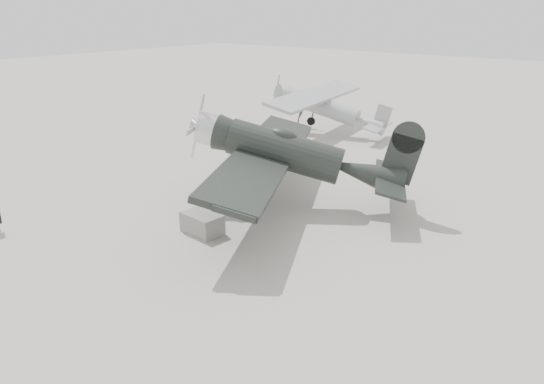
{
  "coord_description": "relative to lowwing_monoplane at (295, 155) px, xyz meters",
  "views": [
    {
      "loc": [
        11.73,
        -15.39,
        8.52
      ],
      "look_at": [
        -0.64,
        0.2,
        1.5
      ],
      "focal_mm": 35.0,
      "sensor_mm": 36.0,
      "label": 1
    }
  ],
  "objects": [
    {
      "name": "ground",
      "position": [
        1.37,
        -2.75,
        -2.35
      ],
      "size": [
        160.0,
        160.0,
        0.0
      ],
      "primitive_type": "plane",
      "color": "#ABA798",
      "rests_on": "ground"
    },
    {
      "name": "highwing_monoplane",
      "position": [
        -6.67,
        12.63,
        -0.23
      ],
      "size": [
        8.58,
        12.03,
        3.39
      ],
      "rotation": [
        0.0,
        0.23,
        0.17
      ],
      "color": "#949698",
      "rests_on": "ground"
    },
    {
      "name": "equipment_block",
      "position": [
        -1.04,
        -4.75,
        -1.95
      ],
      "size": [
        1.69,
        1.13,
        0.81
      ],
      "primitive_type": "cube",
      "rotation": [
        0.0,
        0.0,
        -0.08
      ],
      "color": "slate",
      "rests_on": "ground"
    },
    {
      "name": "lowwing_monoplane",
      "position": [
        0.0,
        0.0,
        0.0
      ],
      "size": [
        10.7,
        13.23,
        4.45
      ],
      "rotation": [
        0.0,
        0.24,
        0.48
      ],
      "color": "black",
      "rests_on": "ground"
    }
  ]
}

